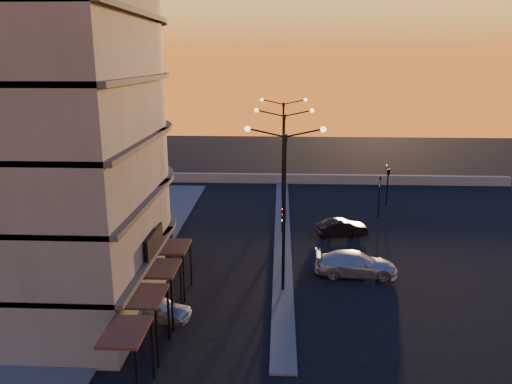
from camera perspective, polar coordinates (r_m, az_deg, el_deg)
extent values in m
plane|color=black|center=(29.31, 3.08, -11.23)|extent=(120.00, 120.00, 0.00)
cube|color=#484846|center=(34.48, -14.82, -7.49)|extent=(5.00, 40.00, 0.12)
cube|color=#484846|center=(38.52, 3.04, -4.60)|extent=(1.20, 36.00, 0.12)
cube|color=slate|center=(53.82, 5.15, 1.51)|extent=(44.00, 0.50, 1.00)
cylinder|color=#645E58|center=(31.49, -23.71, 12.96)|extent=(14.00, 14.00, 25.00)
cylinder|color=black|center=(33.45, -21.77, -5.96)|extent=(14.16, 14.16, 2.40)
cube|color=black|center=(26.85, -11.54, -5.68)|extent=(0.15, 3.20, 1.20)
cylinder|color=black|center=(27.63, 3.21, -2.82)|extent=(0.18, 0.18, 9.00)
cube|color=black|center=(26.63, 3.35, 6.24)|extent=(0.25, 0.25, 0.35)
sphere|color=#FFE5B2|center=(26.62, -0.98, 7.23)|extent=(0.32, 0.32, 0.32)
sphere|color=#FFE5B2|center=(26.66, 7.70, 7.11)|extent=(0.32, 0.32, 0.32)
cylinder|color=black|center=(37.28, 3.14, 1.85)|extent=(0.18, 0.18, 9.00)
cube|color=black|center=(36.54, 3.24, 8.59)|extent=(0.25, 0.25, 0.35)
sphere|color=#FFE5B2|center=(36.54, 0.07, 9.32)|extent=(0.32, 0.32, 0.32)
sphere|color=#FFE5B2|center=(36.57, 6.42, 9.23)|extent=(0.32, 0.32, 0.32)
cylinder|color=black|center=(47.08, 3.09, 4.59)|extent=(0.18, 0.18, 9.00)
cube|color=black|center=(46.50, 3.17, 9.93)|extent=(0.25, 0.25, 0.35)
sphere|color=#FFE5B2|center=(46.49, 0.67, 10.51)|extent=(0.32, 0.32, 0.32)
sphere|color=#FFE5B2|center=(46.51, 5.68, 10.44)|extent=(0.32, 0.32, 0.32)
cylinder|color=black|center=(31.42, 3.11, -6.20)|extent=(0.12, 0.12, 3.20)
cube|color=black|center=(30.54, 3.17, -2.56)|extent=(0.28, 0.16, 1.00)
sphere|color=#FF0C05|center=(30.35, 3.18, -1.98)|extent=(0.20, 0.20, 0.20)
sphere|color=orange|center=(30.45, 3.17, -2.61)|extent=(0.20, 0.20, 0.20)
sphere|color=#0CFF26|center=(30.56, 3.16, -3.24)|extent=(0.20, 0.20, 0.20)
cylinder|color=black|center=(42.73, 13.85, -1.16)|extent=(0.12, 0.12, 2.80)
imported|color=black|center=(42.28, 14.00, 1.18)|extent=(0.13, 0.16, 0.80)
cylinder|color=black|center=(46.82, 14.75, 0.17)|extent=(0.12, 0.12, 2.80)
imported|color=black|center=(46.41, 14.90, 2.32)|extent=(0.42, 1.99, 0.80)
imported|color=silver|center=(26.60, -11.39, -12.90)|extent=(3.84, 2.04, 1.24)
imported|color=black|center=(38.24, 9.78, -4.05)|extent=(4.03, 2.21, 1.26)
imported|color=#A7AAAF|center=(31.61, 11.36, -8.07)|extent=(5.10, 2.30, 1.45)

